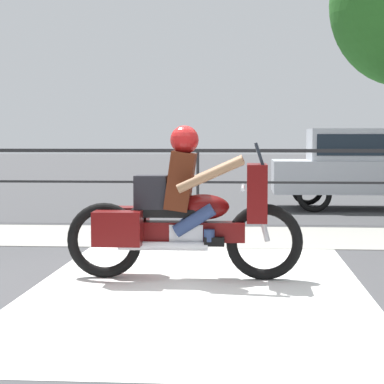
# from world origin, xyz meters

# --- Properties ---
(ground_plane) EXTENTS (120.00, 120.00, 0.00)m
(ground_plane) POSITION_xyz_m (0.00, 0.00, 0.00)
(ground_plane) COLOR #424244
(sidewalk_band) EXTENTS (44.00, 2.40, 0.01)m
(sidewalk_band) POSITION_xyz_m (0.00, 3.40, 0.01)
(sidewalk_band) COLOR #99968E
(sidewalk_band) RESTS_ON ground
(crosswalk_band) EXTENTS (3.19, 6.00, 0.01)m
(crosswalk_band) POSITION_xyz_m (0.37, -0.20, 0.00)
(crosswalk_band) COLOR silver
(crosswalk_band) RESTS_ON ground
(fence_railing) EXTENTS (36.00, 0.05, 1.26)m
(fence_railing) POSITION_xyz_m (0.00, 5.21, 0.99)
(fence_railing) COLOR #232326
(fence_railing) RESTS_ON ground
(motorcycle) EXTENTS (2.42, 0.76, 1.57)m
(motorcycle) POSITION_xyz_m (0.18, 0.09, 0.68)
(motorcycle) COLOR black
(motorcycle) RESTS_ON ground
(parked_car) EXTENTS (4.10, 1.72, 1.63)m
(parked_car) POSITION_xyz_m (3.31, 7.92, 0.92)
(parked_car) COLOR #B7BCC4
(parked_car) RESTS_ON ground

